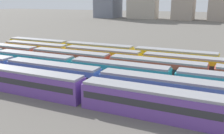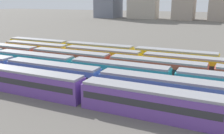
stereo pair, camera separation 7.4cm
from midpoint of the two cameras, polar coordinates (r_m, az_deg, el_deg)
The scene contains 8 objects.
ground_plane at distance 60.95m, azimuth -20.37°, elevation 0.51°, with size 600.00×600.00×0.00m, color #666059.
train_track_0 at distance 40.98m, azimuth -17.80°, elevation -3.26°, with size 55.80×3.06×3.75m.
train_track_2 at distance 43.97m, azimuth 1.55°, elevation -1.31°, with size 93.60×3.06×3.75m.
train_track_3 at distance 45.76m, azimuth 21.58°, elevation -1.73°, with size 112.50×3.06×3.75m.
train_track_4 at distance 51.13m, azimuth 17.00°, elevation 0.35°, with size 93.60×3.06×3.75m.
train_track_5 at distance 56.68m, azimuth 14.06°, elevation 1.95°, with size 93.60×3.06×3.75m.
distant_building_2 at distance 198.87m, azimuth 16.09°, elevation 13.55°, with size 15.11×18.32×22.74m, color #A89989.
distant_building_3 at distance 196.50m, azimuth 23.45°, elevation 12.84°, with size 15.23×14.14×22.24m, color #A89989.
Camera 2 is at (42.42, -28.43, 14.19)m, focal length 40.26 mm.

